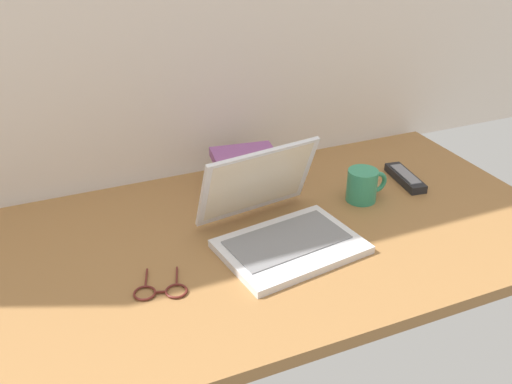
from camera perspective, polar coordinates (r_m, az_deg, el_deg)
desk at (r=1.32m, az=-2.03°, el=-5.54°), size 1.60×0.76×0.03m
laptop at (r=1.30m, az=2.35°, el=-3.20°), size 0.34×0.34×0.21m
coffee_mug at (r=1.49m, az=10.85°, el=0.69°), size 0.12×0.08×0.09m
remote_control_far at (r=1.62m, az=14.95°, el=1.42°), size 0.07×0.16×0.02m
eyeglasses at (r=1.18m, az=-9.69°, el=-9.89°), size 0.12×0.13×0.01m
book_stack at (r=1.53m, az=-1.03°, el=2.21°), size 0.22×0.19×0.09m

